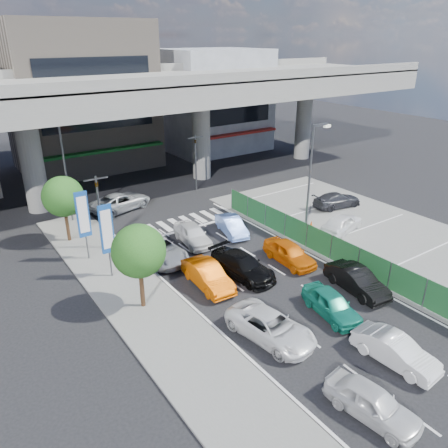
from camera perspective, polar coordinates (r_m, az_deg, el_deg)
ground at (r=24.82m, az=8.67°, el=-9.78°), size 120.00×120.00×0.00m
parking_lot at (r=33.51m, az=20.25°, el=-1.78°), size 12.00×28.00×0.06m
sidewalk_left at (r=24.32m, az=-10.47°, el=-10.52°), size 4.00×30.00×0.12m
fence_run at (r=28.41m, az=15.29°, el=-3.76°), size 0.16×22.00×1.80m
expressway at (r=39.87m, az=-13.34°, el=16.05°), size 64.00×14.00×10.75m
building_center at (r=50.30m, az=-18.14°, el=15.51°), size 14.00×10.90×15.00m
building_east at (r=56.41m, az=-1.44°, el=15.81°), size 12.00×10.90×12.00m
traffic_light_left at (r=29.66m, az=-16.17°, el=3.70°), size 1.60×1.24×5.20m
traffic_light_right at (r=40.49m, az=-3.75°, el=9.76°), size 1.60×1.24×5.20m
street_lamp_right at (r=31.40m, az=11.41°, el=6.86°), size 1.65×0.22×8.00m
street_lamp_left at (r=34.92m, az=-19.87°, el=7.60°), size 1.65×0.22×8.00m
signboard_near at (r=26.13m, az=-15.05°, el=-0.93°), size 0.80×0.14×4.70m
signboard_far at (r=28.68m, az=-17.92°, el=0.94°), size 0.80×0.14×4.70m
tree_near at (r=22.66m, az=-11.08°, el=-3.51°), size 2.80×2.80×4.80m
tree_far at (r=31.71m, az=-20.30°, el=3.38°), size 2.80×2.80×4.80m
van_white_back_left at (r=18.81m, az=18.79°, el=-21.22°), size 2.02×3.95×1.29m
hatch_white_back_mid at (r=21.52m, az=21.46°, el=-15.14°), size 1.66×4.00×1.29m
sedan_white_mid_left at (r=21.60m, az=6.12°, el=-13.18°), size 2.82×4.95×1.30m
taxi_teal_mid at (r=23.72m, az=13.88°, el=-10.11°), size 2.19×4.04×1.30m
hatch_black_mid_right at (r=26.10m, az=16.95°, el=-7.08°), size 1.93×4.29×1.37m
taxi_orange_left at (r=25.47m, az=-2.15°, el=-6.74°), size 1.69×4.26×1.38m
sedan_black_mid at (r=26.53m, az=2.40°, el=-5.45°), size 2.40×4.86×1.36m
taxi_orange_right at (r=28.28m, az=8.54°, el=-3.74°), size 1.85×4.13×1.38m
wagon_silver_front_left at (r=28.74m, az=-8.54°, el=-3.28°), size 2.53×5.07×1.38m
sedan_white_front_mid at (r=30.61m, az=-4.11°, el=-1.33°), size 2.11×4.22×1.38m
kei_truck_front_right at (r=32.04m, az=1.00°, el=-0.22°), size 2.22×4.02×1.26m
crossing_wagon_silver at (r=37.44m, az=-13.35°, el=2.87°), size 5.71×3.71×1.46m
parked_sedan_white at (r=33.32m, az=15.12°, el=0.13°), size 4.37×2.58×1.39m
parked_sedan_dgrey at (r=38.12m, az=14.55°, el=3.05°), size 4.52×2.38×1.25m
traffic_cone at (r=33.22m, az=11.31°, el=-0.18°), size 0.49×0.49×0.74m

